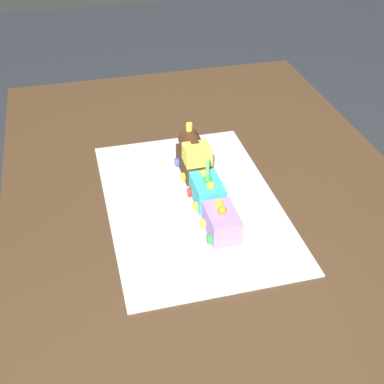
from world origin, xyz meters
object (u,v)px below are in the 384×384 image
(dining_table, at_px, (207,218))
(cake_car_caboose_turquoise, at_px, (207,191))
(birthday_candle, at_px, (208,166))
(cake_locomotive, at_px, (194,156))
(cake_car_hopper_lavender, at_px, (222,222))

(dining_table, relative_size, cake_car_caboose_turquoise, 14.00)
(birthday_candle, bearing_deg, dining_table, 163.39)
(cake_locomotive, distance_m, cake_car_caboose_turquoise, 0.13)
(cake_car_caboose_turquoise, xyz_separation_m, cake_car_hopper_lavender, (0.12, 0.00, -0.00))
(cake_locomotive, height_order, birthday_candle, birthday_candle)
(birthday_candle, bearing_deg, cake_car_hopper_lavender, -0.00)
(cake_car_caboose_turquoise, bearing_deg, birthday_candle, 180.00)
(dining_table, distance_m, cake_car_caboose_turquoise, 0.16)
(cake_car_hopper_lavender, bearing_deg, cake_car_caboose_turquoise, 180.00)
(cake_car_hopper_lavender, bearing_deg, cake_locomotive, 180.00)
(cake_locomotive, relative_size, birthday_candle, 2.46)
(dining_table, height_order, cake_car_caboose_turquoise, cake_car_caboose_turquoise)
(birthday_candle, bearing_deg, cake_locomotive, -180.00)
(cake_car_hopper_lavender, distance_m, birthday_candle, 0.14)
(cake_locomotive, xyz_separation_m, cake_car_hopper_lavender, (0.25, 0.00, -0.02))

